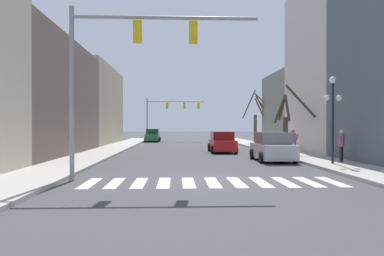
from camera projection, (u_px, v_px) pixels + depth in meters
ground_plane at (211, 180)px, 14.39m from camera, size 240.00×240.00×0.00m
sidewalk_left at (27, 179)px, 14.10m from camera, size 2.83×90.00×0.15m
building_row_left at (41, 93)px, 27.71m from camera, size 6.00×41.43×10.69m
building_row_right at (375, 61)px, 23.94m from camera, size 6.00×33.88×13.83m
crosswalk_stripes at (213, 182)px, 13.85m from camera, size 9.45×2.60×0.01m
traffic_signal_near at (126, 54)px, 14.29m from camera, size 7.21×0.28×6.65m
traffic_signal_far at (169, 109)px, 50.84m from camera, size 7.86×0.28×5.81m
street_lamp_right_corner at (333, 102)px, 19.41m from camera, size 0.95×0.36×4.51m
car_parked_right_far at (273, 148)px, 22.24m from camera, size 2.13×4.22×1.73m
car_parked_left_far at (153, 136)px, 49.08m from camera, size 1.97×4.78×1.69m
car_at_intersection at (222, 143)px, 29.70m from camera, size 2.02×4.60×1.64m
pedestrian_on_left_sidewalk at (293, 140)px, 24.54m from camera, size 0.73×0.33×1.72m
pedestrian_crossing_street at (294, 139)px, 28.76m from camera, size 0.51×0.55×1.56m
pedestrian_on_right_sidewalk at (341, 143)px, 20.21m from camera, size 0.52×0.66×1.75m
pedestrian_waiting_at_curb at (286, 138)px, 30.13m from camera, size 0.29×0.68×1.59m
street_tree_right_near at (257, 119)px, 42.03m from camera, size 3.72×1.14×6.00m
street_tree_left_far at (287, 121)px, 27.17m from camera, size 2.42×2.61×4.99m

